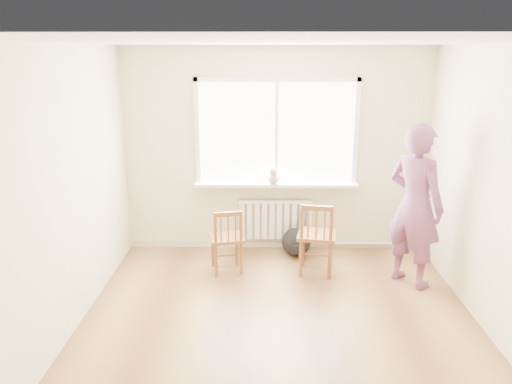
{
  "coord_description": "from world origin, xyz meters",
  "views": [
    {
      "loc": [
        -0.15,
        -4.22,
        2.63
      ],
      "look_at": [
        -0.25,
        1.2,
        1.09
      ],
      "focal_mm": 35.0,
      "sensor_mm": 36.0,
      "label": 1
    }
  ],
  "objects_px": {
    "chair_left": "(227,241)",
    "person": "(415,206)",
    "chair_right": "(316,238)",
    "cat": "(273,176)",
    "backpack": "(296,242)"
  },
  "relations": [
    {
      "from": "chair_left",
      "to": "person",
      "type": "relative_size",
      "value": 0.43
    },
    {
      "from": "chair_right",
      "to": "cat",
      "type": "distance_m",
      "value": 1.03
    },
    {
      "from": "person",
      "to": "backpack",
      "type": "height_order",
      "value": "person"
    },
    {
      "from": "chair_left",
      "to": "backpack",
      "type": "distance_m",
      "value": 1.04
    },
    {
      "from": "chair_right",
      "to": "person",
      "type": "xyz_separation_m",
      "value": [
        1.07,
        -0.22,
        0.48
      ]
    },
    {
      "from": "person",
      "to": "chair_left",
      "type": "bearing_deg",
      "value": 44.01
    },
    {
      "from": "cat",
      "to": "backpack",
      "type": "distance_m",
      "value": 0.93
    },
    {
      "from": "chair_right",
      "to": "cat",
      "type": "relative_size",
      "value": 2.21
    },
    {
      "from": "chair_right",
      "to": "chair_left",
      "type": "bearing_deg",
      "value": 7.79
    },
    {
      "from": "chair_left",
      "to": "person",
      "type": "height_order",
      "value": "person"
    },
    {
      "from": "cat",
      "to": "backpack",
      "type": "relative_size",
      "value": 1.07
    },
    {
      "from": "chair_left",
      "to": "cat",
      "type": "xyz_separation_m",
      "value": [
        0.57,
        0.63,
        0.65
      ]
    },
    {
      "from": "chair_right",
      "to": "backpack",
      "type": "relative_size",
      "value": 2.38
    },
    {
      "from": "chair_left",
      "to": "chair_right",
      "type": "xyz_separation_m",
      "value": [
        1.08,
        -0.03,
        0.05
      ]
    },
    {
      "from": "chair_left",
      "to": "backpack",
      "type": "height_order",
      "value": "chair_left"
    }
  ]
}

